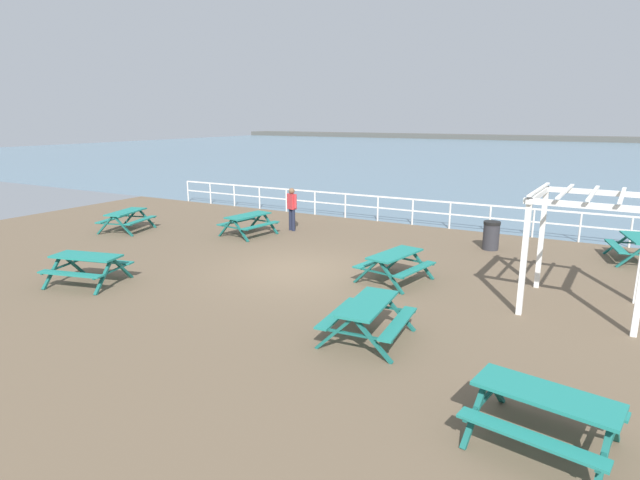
{
  "coord_description": "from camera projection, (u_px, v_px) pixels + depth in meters",
  "views": [
    {
      "loc": [
        7.45,
        -11.9,
        4.28
      ],
      "look_at": [
        0.41,
        0.67,
        0.8
      ],
      "focal_mm": 28.52,
      "sensor_mm": 36.0,
      "label": 1
    }
  ],
  "objects": [
    {
      "name": "litter_bin",
      "position": [
        491.0,
        235.0,
        16.81
      ],
      "size": [
        0.55,
        0.55,
        0.95
      ],
      "color": "#2D2D33",
      "rests_on": "ground"
    },
    {
      "name": "lattice_pergola",
      "position": [
        589.0,
        224.0,
        11.22
      ],
      "size": [
        2.55,
        2.67,
        2.7
      ],
      "rotation": [
        0.0,
        0.0,
        -0.05
      ],
      "color": "white",
      "rests_on": "ground"
    },
    {
      "name": "picnic_table_seaward",
      "position": [
        545.0,
        406.0,
        6.68
      ],
      "size": [
        2.02,
        1.79,
        0.8
      ],
      "rotation": [
        0.0,
        0.0,
        -0.16
      ],
      "color": "#1E7A70",
      "rests_on": "ground"
    },
    {
      "name": "seaward_railing",
      "position": [
        395.0,
        205.0,
        21.03
      ],
      "size": [
        23.07,
        0.07,
        1.08
      ],
      "color": "white",
      "rests_on": "ground"
    },
    {
      "name": "picnic_table_corner",
      "position": [
        126.0,
        216.0,
        19.57
      ],
      "size": [
        1.92,
        2.13,
        0.8
      ],
      "rotation": [
        0.0,
        0.0,
        1.84
      ],
      "color": "#1E7A70",
      "rests_on": "ground"
    },
    {
      "name": "sea_band",
      "position": [
        535.0,
        155.0,
        59.35
      ],
      "size": [
        142.0,
        90.0,
        0.01
      ],
      "primitive_type": "cube",
      "color": "slate",
      "rests_on": "ground"
    },
    {
      "name": "picnic_table_near_left",
      "position": [
        395.0,
        260.0,
        13.52
      ],
      "size": [
        1.82,
        2.05,
        0.8
      ],
      "rotation": [
        0.0,
        0.0,
        1.38
      ],
      "color": "#1E7A70",
      "rests_on": "ground"
    },
    {
      "name": "visitor",
      "position": [
        292.0,
        206.0,
        19.55
      ],
      "size": [
        0.5,
        0.33,
        1.66
      ],
      "rotation": [
        0.0,
        0.0,
        1.2
      ],
      "color": "#1E2338",
      "rests_on": "ground"
    },
    {
      "name": "ground_plane",
      "position": [
        296.0,
        273.0,
        14.66
      ],
      "size": [
        30.0,
        24.0,
        0.2
      ],
      "primitive_type": "cube",
      "color": "brown"
    },
    {
      "name": "distant_shoreline",
      "position": [
        564.0,
        141.0,
        95.81
      ],
      "size": [
        142.0,
        6.0,
        1.8
      ],
      "primitive_type": "cube",
      "color": "#4C4C47",
      "rests_on": "ground"
    },
    {
      "name": "picnic_table_near_right",
      "position": [
        87.0,
        262.0,
        13.31
      ],
      "size": [
        2.11,
        1.89,
        0.8
      ],
      "rotation": [
        0.0,
        0.0,
        0.25
      ],
      "color": "#1E7A70",
      "rests_on": "ground"
    },
    {
      "name": "picnic_table_far_left",
      "position": [
        368.0,
        312.0,
        9.93
      ],
      "size": [
        1.66,
        1.91,
        0.8
      ],
      "rotation": [
        0.0,
        0.0,
        1.65
      ],
      "color": "#1E7A70",
      "rests_on": "ground"
    },
    {
      "name": "picnic_table_mid_centre",
      "position": [
        640.0,
        243.0,
        15.3
      ],
      "size": [
        1.87,
        2.09,
        0.8
      ],
      "rotation": [
        0.0,
        0.0,
        1.79
      ],
      "color": "#1E7A70",
      "rests_on": "ground"
    },
    {
      "name": "picnic_table_far_right",
      "position": [
        248.0,
        220.0,
        18.85
      ],
      "size": [
        1.75,
        1.98,
        0.8
      ],
      "rotation": [
        0.0,
        0.0,
        1.44
      ],
      "color": "#1E7A70",
      "rests_on": "ground"
    }
  ]
}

